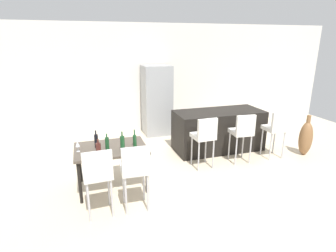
# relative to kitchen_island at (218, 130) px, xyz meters

# --- Properties ---
(ground_plane) EXTENTS (10.00, 10.00, 0.00)m
(ground_plane) POSITION_rel_kitchen_island_xyz_m (-0.48, -0.88, -0.46)
(ground_plane) COLOR beige
(back_wall) EXTENTS (10.00, 0.12, 2.90)m
(back_wall) POSITION_rel_kitchen_island_xyz_m (-0.48, 2.00, 0.99)
(back_wall) COLOR silver
(back_wall) RESTS_ON ground_plane
(kitchen_island) EXTENTS (2.02, 0.87, 0.92)m
(kitchen_island) POSITION_rel_kitchen_island_xyz_m (0.00, 0.00, 0.00)
(kitchen_island) COLOR black
(kitchen_island) RESTS_ON ground_plane
(bar_chair_left) EXTENTS (0.42, 0.42, 1.05)m
(bar_chair_left) POSITION_rel_kitchen_island_xyz_m (-0.73, -0.82, 0.24)
(bar_chair_left) COLOR silver
(bar_chair_left) RESTS_ON ground_plane
(bar_chair_middle) EXTENTS (0.43, 0.43, 1.05)m
(bar_chair_middle) POSITION_rel_kitchen_island_xyz_m (0.11, -0.82, 0.24)
(bar_chair_middle) COLOR silver
(bar_chair_middle) RESTS_ON ground_plane
(bar_chair_right) EXTENTS (0.41, 0.41, 1.05)m
(bar_chair_right) POSITION_rel_kitchen_island_xyz_m (0.93, -0.82, 0.24)
(bar_chair_right) COLOR silver
(bar_chair_right) RESTS_ON ground_plane
(dining_table) EXTENTS (1.18, 0.84, 0.74)m
(dining_table) POSITION_rel_kitchen_island_xyz_m (-2.56, -1.04, 0.20)
(dining_table) COLOR #4C4238
(dining_table) RESTS_ON ground_plane
(dining_chair_near) EXTENTS (0.42, 0.42, 1.05)m
(dining_chair_near) POSITION_rel_kitchen_island_xyz_m (-2.82, -1.82, 0.24)
(dining_chair_near) COLOR silver
(dining_chair_near) RESTS_ON ground_plane
(dining_chair_far) EXTENTS (0.41, 0.41, 1.05)m
(dining_chair_far) POSITION_rel_kitchen_island_xyz_m (-2.29, -1.82, 0.24)
(dining_chair_far) COLOR silver
(dining_chair_far) RESTS_ON ground_plane
(wine_bottle_far) EXTENTS (0.07, 0.07, 0.34)m
(wine_bottle_far) POSITION_rel_kitchen_island_xyz_m (-2.38, -1.28, 0.42)
(wine_bottle_far) COLOR #194723
(wine_bottle_far) RESTS_ON dining_table
(wine_bottle_inner) EXTENTS (0.06, 0.06, 0.30)m
(wine_bottle_inner) POSITION_rel_kitchen_island_xyz_m (-2.78, -0.98, 0.40)
(wine_bottle_inner) COLOR black
(wine_bottle_inner) RESTS_ON dining_table
(wine_bottle_end) EXTENTS (0.06, 0.06, 0.30)m
(wine_bottle_end) POSITION_rel_kitchen_island_xyz_m (-2.16, -1.13, 0.39)
(wine_bottle_end) COLOR #194723
(wine_bottle_end) RESTS_ON dining_table
(wine_bottle_corner) EXTENTS (0.08, 0.08, 0.29)m
(wine_bottle_corner) POSITION_rel_kitchen_island_xyz_m (-2.77, -1.40, 0.40)
(wine_bottle_corner) COLOR #471E19
(wine_bottle_corner) RESTS_ON dining_table
(wine_bottle_left) EXTENTS (0.06, 0.06, 0.28)m
(wine_bottle_left) POSITION_rel_kitchen_island_xyz_m (-2.62, -1.16, 0.39)
(wine_bottle_left) COLOR #194723
(wine_bottle_left) RESTS_ON dining_table
(wine_glass_middle) EXTENTS (0.07, 0.07, 0.17)m
(wine_glass_middle) POSITION_rel_kitchen_island_xyz_m (-3.07, -1.06, 0.40)
(wine_glass_middle) COLOR silver
(wine_glass_middle) RESTS_ON dining_table
(refrigerator) EXTENTS (0.72, 0.68, 1.84)m
(refrigerator) POSITION_rel_kitchen_island_xyz_m (-1.05, 1.56, 0.46)
(refrigerator) COLOR #939699
(refrigerator) RESTS_ON ground_plane
(floor_vase) EXTENTS (0.28, 0.28, 0.91)m
(floor_vase) POSITION_rel_kitchen_island_xyz_m (1.69, -0.88, -0.07)
(floor_vase) COLOR brown
(floor_vase) RESTS_ON ground_plane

